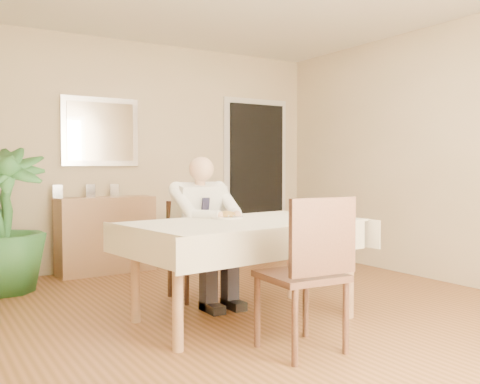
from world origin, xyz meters
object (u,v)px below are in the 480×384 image
chair_far (192,243)px  potted_palm (3,220)px  dining_table (244,232)px  seated_man (207,222)px  sideboard (106,235)px  chair_near (310,265)px  coffee_mug (318,213)px

chair_far → potted_palm: size_ratio=0.64×
dining_table → chair_far: bearing=82.9°
dining_table → seated_man: (-0.00, 0.59, 0.02)m
sideboard → potted_palm: (-1.09, -0.42, 0.26)m
chair_far → potted_palm: potted_palm is taller
chair_near → sideboard: 3.20m
dining_table → coffee_mug: size_ratio=14.65×
coffee_mug → dining_table: bearing=161.8°
chair_far → coffee_mug: size_ratio=6.82×
potted_palm → coffee_mug: bearing=-46.9°
chair_far → chair_near: size_ratio=0.88×
seated_man → sideboard: (-0.32, 1.75, -0.28)m
dining_table → chair_far: 0.90m
chair_near → coffee_mug: bearing=50.9°
coffee_mug → sideboard: 2.70m
seated_man → sideboard: bearing=100.3°
chair_far → coffee_mug: bearing=-69.0°
coffee_mug → potted_palm: 2.89m
chair_far → seated_man: (0.00, -0.28, 0.21)m
chair_far → sideboard: 1.50m
potted_palm → dining_table: bearing=-53.8°
chair_far → seated_man: size_ratio=0.69×
dining_table → chair_far: chair_far is taller
potted_palm → seated_man: bearing=-43.3°
sideboard → dining_table: bearing=-84.6°
chair_far → seated_man: bearing=-96.8°
chair_far → coffee_mug: (0.56, -1.06, 0.32)m
chair_near → seated_man: 1.45m
dining_table → seated_man: 0.59m
chair_near → seated_man: size_ratio=0.78×
coffee_mug → chair_far: bearing=117.8°
chair_near → seated_man: (0.05, 1.44, 0.14)m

